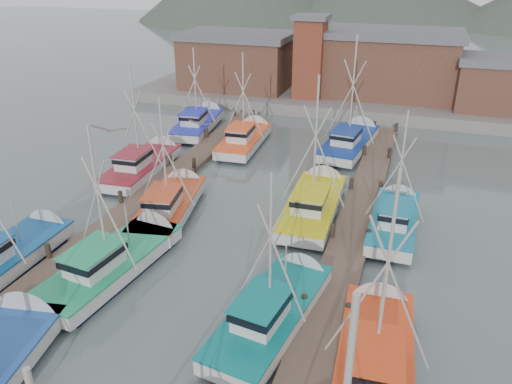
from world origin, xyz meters
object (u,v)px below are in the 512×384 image
(boat_8, at_px, (171,204))
(boat_12, at_px, (246,138))
(boat_4, at_px, (118,260))
(lookout_tower, at_px, (310,56))

(boat_8, relative_size, boat_12, 1.00)
(boat_4, bearing_deg, boat_12, 96.71)
(boat_12, bearing_deg, boat_8, -94.28)
(boat_4, relative_size, boat_12, 1.05)
(boat_4, relative_size, boat_8, 1.05)
(lookout_tower, height_order, boat_12, lookout_tower)
(lookout_tower, distance_m, boat_4, 34.82)
(boat_4, height_order, boat_12, boat_4)
(boat_4, xyz_separation_m, boat_8, (-0.40, 6.80, -0.00))
(boat_4, height_order, boat_8, boat_4)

